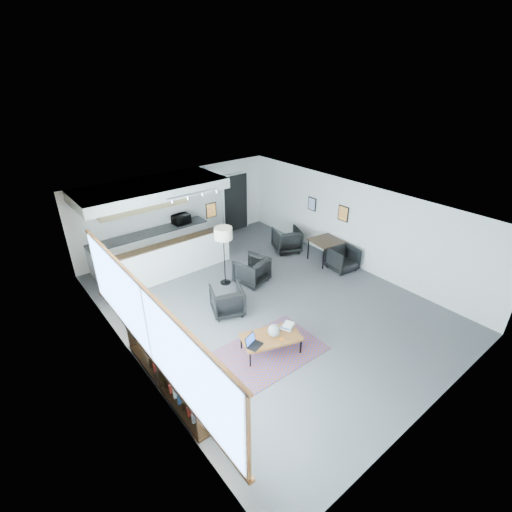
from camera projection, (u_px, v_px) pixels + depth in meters
room at (264, 259)px, 9.19m from camera, size 7.02×9.02×2.62m
window at (148, 327)px, 6.57m from camera, size 0.10×5.95×1.66m
console at (167, 374)px, 7.08m from camera, size 0.35×3.00×0.80m
kitchenette at (154, 223)px, 11.06m from camera, size 4.20×1.96×2.60m
doorway at (235, 202)px, 13.63m from camera, size 1.10×0.12×2.15m
track_light at (195, 194)px, 9.82m from camera, size 1.60×0.07×0.15m
wall_art_lower at (343, 214)px, 11.28m from camera, size 0.03×0.38×0.48m
wall_art_upper at (312, 204)px, 12.21m from camera, size 0.03×0.34×0.44m
kilim_rug at (271, 351)px, 8.13m from camera, size 2.25×1.56×0.01m
coffee_table at (271, 337)px, 7.96m from camera, size 1.41×1.04×0.41m
laptop at (253, 342)px, 7.67m from camera, size 0.39×0.35×0.23m
ceramic_pot at (274, 331)px, 7.90m from camera, size 0.28×0.28×0.28m
book_stack at (288, 326)px, 8.20m from camera, size 0.37×0.34×0.09m
coaster at (282, 339)px, 7.86m from camera, size 0.11×0.11×0.01m
armchair_left at (227, 299)px, 9.22m from camera, size 0.98×0.95×0.79m
armchair_right at (252, 269)px, 10.51m from camera, size 0.99×0.95×0.84m
floor_lamp at (223, 235)px, 9.97m from camera, size 0.65×0.65×1.72m
dining_table at (326, 242)px, 11.55m from camera, size 0.98×0.98×0.73m
dining_chair_near at (343, 259)px, 11.22m from camera, size 0.73×0.70×0.67m
dining_chair_far at (287, 241)px, 12.34m from camera, size 0.91×0.88×0.73m
microwave at (181, 218)px, 12.11m from camera, size 0.58×0.36×0.37m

